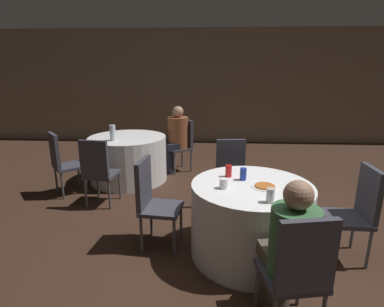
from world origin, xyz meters
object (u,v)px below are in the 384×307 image
object	(u,v)px
chair_near_west	(152,196)
chair_near_north	(231,170)
soda_can_silver	(270,195)
bottle_far	(113,133)
chair_far_northeast	(183,141)
person_green_jacket	(288,251)
chair_far_south	(98,168)
soda_can_blue	(243,174)
soda_can_red	(229,171)
table_near	(250,220)
table_far	(128,158)
chair_near_south	(299,268)
chair_far_southwest	(61,159)
pizza_plate_near	(265,186)
person_floral_shirt	(175,139)
chair_near_east	(358,207)

from	to	relation	value
chair_near_west	chair_near_north	distance (m)	1.25
soda_can_silver	bottle_far	size ratio (longest dim) A/B	0.50
chair_far_northeast	person_green_jacket	size ratio (longest dim) A/B	0.84
chair_far_south	soda_can_blue	size ratio (longest dim) A/B	7.72
chair_far_south	soda_can_blue	xyz separation A→B (m)	(1.82, -0.88, 0.26)
person_green_jacket	soda_can_red	bearing A→B (deg)	99.16
person_green_jacket	soda_can_blue	world-z (taller)	person_green_jacket
soda_can_silver	table_near	bearing A→B (deg)	102.71
chair_far_south	soda_can_blue	distance (m)	2.04
table_far	person_green_jacket	size ratio (longest dim) A/B	1.13
chair_near_south	soda_can_silver	world-z (taller)	chair_near_south
table_far	chair_far_southwest	bearing A→B (deg)	-139.50
pizza_plate_near	soda_can_red	bearing A→B (deg)	139.91
pizza_plate_near	soda_can_blue	size ratio (longest dim) A/B	1.98
chair_near_south	pizza_plate_near	distance (m)	0.95
chair_near_south	pizza_plate_near	bearing A→B (deg)	84.08
chair_near_west	pizza_plate_near	xyz separation A→B (m)	(1.11, -0.17, 0.20)
chair_far_northeast	person_floral_shirt	world-z (taller)	person_floral_shirt
pizza_plate_near	bottle_far	size ratio (longest dim) A/B	0.99
table_far	chair_near_east	xyz separation A→B (m)	(2.77, -2.07, 0.18)
soda_can_silver	bottle_far	distance (m)	2.95
chair_far_northeast	soda_can_blue	size ratio (longest dim) A/B	7.72
chair_near_south	bottle_far	size ratio (longest dim) A/B	3.85
soda_can_blue	soda_can_silver	distance (m)	0.55
soda_can_silver	soda_can_blue	bearing A→B (deg)	107.54
soda_can_red	bottle_far	world-z (taller)	bottle_far
chair_near_east	soda_can_silver	xyz separation A→B (m)	(-0.91, -0.38, 0.26)
soda_can_blue	soda_can_red	bearing A→B (deg)	147.58
person_floral_shirt	chair_far_southwest	bearing A→B (deg)	93.60
chair_far_southwest	bottle_far	bearing A→B (deg)	80.91
table_far	soda_can_blue	xyz separation A→B (m)	(1.69, -1.93, 0.43)
table_near	soda_can_red	xyz separation A→B (m)	(-0.21, 0.21, 0.43)
table_far	soda_can_silver	distance (m)	3.10
chair_far_south	soda_can_silver	world-z (taller)	chair_far_south
chair_far_southwest	person_green_jacket	distance (m)	3.48
soda_can_blue	soda_can_silver	bearing A→B (deg)	-72.46
bottle_far	table_far	bearing A→B (deg)	62.97
chair_far_northeast	soda_can_silver	xyz separation A→B (m)	(0.98, -3.03, 0.26)
chair_near_east	pizza_plate_near	world-z (taller)	chair_near_east
chair_near_south	chair_near_east	distance (m)	1.27
chair_near_west	chair_near_south	size ratio (longest dim) A/B	1.00
soda_can_red	chair_near_south	bearing A→B (deg)	-71.99
chair_far_northeast	person_green_jacket	bearing A→B (deg)	162.85
person_floral_shirt	chair_near_north	bearing A→B (deg)	176.28
chair_far_southwest	chair_far_south	world-z (taller)	same
chair_near_east	chair_far_northeast	world-z (taller)	same
chair_near_west	pizza_plate_near	bearing A→B (deg)	87.51
chair_far_southwest	soda_can_silver	size ratio (longest dim) A/B	7.72
chair_near_east	person_green_jacket	distance (m)	1.17
chair_far_south	soda_can_red	size ratio (longest dim) A/B	7.72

